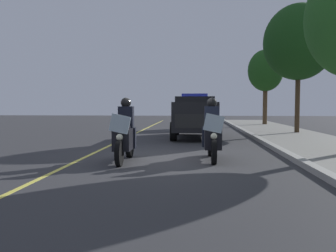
# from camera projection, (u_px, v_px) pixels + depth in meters

# --- Properties ---
(ground_plane) EXTENTS (80.00, 80.00, 0.00)m
(ground_plane) POSITION_uv_depth(u_px,v_px,m) (167.00, 158.00, 9.96)
(ground_plane) COLOR #333335
(curb_strip) EXTENTS (48.00, 0.24, 0.15)m
(curb_strip) POSITION_uv_depth(u_px,v_px,m) (293.00, 157.00, 9.68)
(curb_strip) COLOR #9E9B93
(curb_strip) RESTS_ON ground
(lane_stripe_center) EXTENTS (48.00, 0.12, 0.01)m
(lane_stripe_center) POSITION_uv_depth(u_px,v_px,m) (85.00, 157.00, 10.15)
(lane_stripe_center) COLOR #E0D14C
(lane_stripe_center) RESTS_ON ground
(police_motorcycle_lead_left) EXTENTS (2.14, 0.57, 1.72)m
(police_motorcycle_lead_left) POSITION_uv_depth(u_px,v_px,m) (125.00, 136.00, 9.38)
(police_motorcycle_lead_left) COLOR black
(police_motorcycle_lead_left) RESTS_ON ground
(police_motorcycle_lead_right) EXTENTS (2.14, 0.57, 1.72)m
(police_motorcycle_lead_right) POSITION_uv_depth(u_px,v_px,m) (212.00, 135.00, 9.66)
(police_motorcycle_lead_right) COLOR black
(police_motorcycle_lead_right) RESTS_ON ground
(police_suv) EXTENTS (4.94, 2.14, 2.05)m
(police_suv) POSITION_uv_depth(u_px,v_px,m) (194.00, 115.00, 16.24)
(police_suv) COLOR black
(police_suv) RESTS_ON ground
(tree_far_back) EXTENTS (3.56, 3.56, 6.58)m
(tree_far_back) POSITION_uv_depth(u_px,v_px,m) (299.00, 42.00, 17.90)
(tree_far_back) COLOR #42301E
(tree_far_back) RESTS_ON sidewalk_strip
(tree_behind_suv) EXTENTS (2.59, 2.59, 5.51)m
(tree_behind_suv) POSITION_uv_depth(u_px,v_px,m) (266.00, 71.00, 25.80)
(tree_behind_suv) COLOR #4C3823
(tree_behind_suv) RESTS_ON sidewalk_strip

